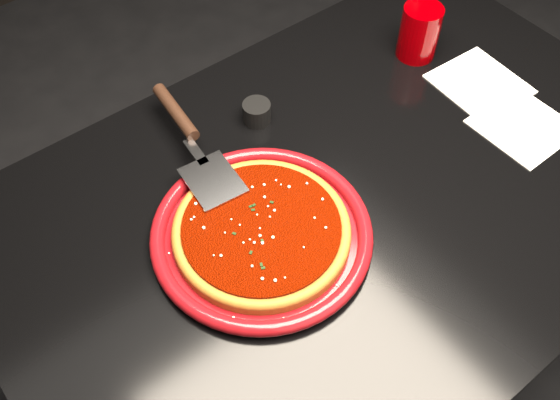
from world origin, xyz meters
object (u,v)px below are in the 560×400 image
object	(u,v)px
table	(334,295)
ramekin	(257,112)
pizza_server	(194,141)
plate	(262,233)
cup	(419,32)

from	to	relation	value
table	ramekin	xyz separation A→B (m)	(-0.03, 0.22, 0.39)
pizza_server	ramekin	bearing A→B (deg)	9.96
plate	ramekin	xyz separation A→B (m)	(0.15, 0.21, 0.01)
plate	table	bearing A→B (deg)	-3.64
table	pizza_server	distance (m)	0.50
cup	ramekin	distance (m)	0.37
table	cup	xyz separation A→B (m)	(0.33, 0.18, 0.43)
cup	ramekin	bearing A→B (deg)	172.68
table	pizza_server	size ratio (longest dim) A/B	3.52
pizza_server	ramekin	xyz separation A→B (m)	(0.14, 0.01, -0.02)
pizza_server	ramekin	world-z (taller)	pizza_server
pizza_server	table	bearing A→B (deg)	-46.33
table	plate	xyz separation A→B (m)	(-0.18, 0.01, 0.39)
plate	ramekin	bearing A→B (deg)	55.05
table	pizza_server	xyz separation A→B (m)	(-0.17, 0.21, 0.42)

